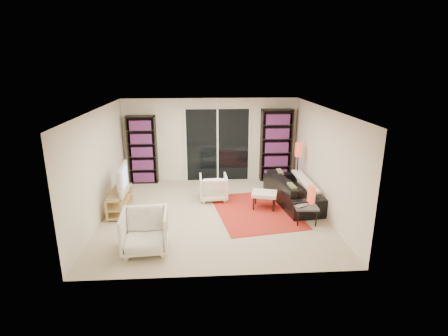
{
  "coord_description": "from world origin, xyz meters",
  "views": [
    {
      "loc": [
        -0.24,
        -7.46,
        3.34
      ],
      "look_at": [
        0.25,
        0.3,
        1.0
      ],
      "focal_mm": 28.0,
      "sensor_mm": 36.0,
      "label": 1
    }
  ],
  "objects_px": {
    "bookshelf_right": "(276,145)",
    "ottoman": "(264,194)",
    "bookshelf_left": "(142,150)",
    "armchair_front": "(145,231)",
    "armchair_back": "(213,187)",
    "floor_lamp": "(298,155)",
    "side_table": "(306,207)",
    "sofa": "(293,190)",
    "tv_stand": "(120,201)"
  },
  "relations": [
    {
      "from": "bookshelf_right",
      "to": "ottoman",
      "type": "height_order",
      "value": "bookshelf_right"
    },
    {
      "from": "bookshelf_left",
      "to": "bookshelf_right",
      "type": "relative_size",
      "value": 0.93
    },
    {
      "from": "bookshelf_right",
      "to": "ottoman",
      "type": "xyz_separation_m",
      "value": [
        -0.69,
        -2.1,
        -0.7
      ]
    },
    {
      "from": "bookshelf_left",
      "to": "armchair_front",
      "type": "xyz_separation_m",
      "value": [
        0.63,
        -3.93,
        -0.59
      ]
    },
    {
      "from": "armchair_back",
      "to": "floor_lamp",
      "type": "distance_m",
      "value": 2.39
    },
    {
      "from": "armchair_front",
      "to": "side_table",
      "type": "bearing_deg",
      "value": 12.73
    },
    {
      "from": "sofa",
      "to": "ottoman",
      "type": "distance_m",
      "value": 0.85
    },
    {
      "from": "ottoman",
      "to": "side_table",
      "type": "distance_m",
      "value": 1.13
    },
    {
      "from": "bookshelf_right",
      "to": "floor_lamp",
      "type": "bearing_deg",
      "value": -70.9
    },
    {
      "from": "armchair_back",
      "to": "armchair_front",
      "type": "distance_m",
      "value": 2.82
    },
    {
      "from": "bookshelf_left",
      "to": "armchair_back",
      "type": "bearing_deg",
      "value": -36.5
    },
    {
      "from": "tv_stand",
      "to": "floor_lamp",
      "type": "relative_size",
      "value": 0.88
    },
    {
      "from": "sofa",
      "to": "bookshelf_right",
      "type": "bearing_deg",
      "value": -5.05
    },
    {
      "from": "sofa",
      "to": "side_table",
      "type": "height_order",
      "value": "sofa"
    },
    {
      "from": "tv_stand",
      "to": "armchair_back",
      "type": "relative_size",
      "value": 1.69
    },
    {
      "from": "bookshelf_left",
      "to": "sofa",
      "type": "relative_size",
      "value": 0.89
    },
    {
      "from": "tv_stand",
      "to": "floor_lamp",
      "type": "bearing_deg",
      "value": 13.02
    },
    {
      "from": "sofa",
      "to": "armchair_back",
      "type": "bearing_deg",
      "value": 72.44
    },
    {
      "from": "bookshelf_right",
      "to": "sofa",
      "type": "relative_size",
      "value": 0.96
    },
    {
      "from": "bookshelf_right",
      "to": "armchair_front",
      "type": "distance_m",
      "value": 5.13
    },
    {
      "from": "armchair_front",
      "to": "armchair_back",
      "type": "bearing_deg",
      "value": 57.65
    },
    {
      "from": "bookshelf_left",
      "to": "bookshelf_right",
      "type": "bearing_deg",
      "value": -0.0
    },
    {
      "from": "tv_stand",
      "to": "ottoman",
      "type": "relative_size",
      "value": 1.75
    },
    {
      "from": "bookshelf_left",
      "to": "armchair_back",
      "type": "xyz_separation_m",
      "value": [
        1.97,
        -1.46,
        -0.65
      ]
    },
    {
      "from": "armchair_back",
      "to": "floor_lamp",
      "type": "relative_size",
      "value": 0.52
    },
    {
      "from": "tv_stand",
      "to": "sofa",
      "type": "distance_m",
      "value": 4.2
    },
    {
      "from": "bookshelf_right",
      "to": "floor_lamp",
      "type": "relative_size",
      "value": 1.55
    },
    {
      "from": "side_table",
      "to": "bookshelf_left",
      "type": "bearing_deg",
      "value": 142.99
    },
    {
      "from": "bookshelf_right",
      "to": "floor_lamp",
      "type": "distance_m",
      "value": 1.12
    },
    {
      "from": "sofa",
      "to": "ottoman",
      "type": "height_order",
      "value": "sofa"
    },
    {
      "from": "ottoman",
      "to": "floor_lamp",
      "type": "relative_size",
      "value": 0.5
    },
    {
      "from": "sofa",
      "to": "ottoman",
      "type": "xyz_separation_m",
      "value": [
        -0.78,
        -0.32,
        0.03
      ]
    },
    {
      "from": "bookshelf_right",
      "to": "ottoman",
      "type": "bearing_deg",
      "value": -108.16
    },
    {
      "from": "armchair_back",
      "to": "side_table",
      "type": "xyz_separation_m",
      "value": [
        1.94,
        -1.49,
        0.04
      ]
    },
    {
      "from": "tv_stand",
      "to": "sofa",
      "type": "bearing_deg",
      "value": 4.17
    },
    {
      "from": "armchair_front",
      "to": "side_table",
      "type": "distance_m",
      "value": 3.43
    },
    {
      "from": "armchair_front",
      "to": "ottoman",
      "type": "bearing_deg",
      "value": 31.89
    },
    {
      "from": "armchair_back",
      "to": "side_table",
      "type": "bearing_deg",
      "value": 140.67
    },
    {
      "from": "ottoman",
      "to": "bookshelf_right",
      "type": "bearing_deg",
      "value": 71.84
    },
    {
      "from": "bookshelf_right",
      "to": "floor_lamp",
      "type": "height_order",
      "value": "bookshelf_right"
    },
    {
      "from": "ottoman",
      "to": "side_table",
      "type": "relative_size",
      "value": 1.3
    },
    {
      "from": "bookshelf_left",
      "to": "bookshelf_right",
      "type": "distance_m",
      "value": 3.85
    },
    {
      "from": "bookshelf_left",
      "to": "side_table",
      "type": "height_order",
      "value": "bookshelf_left"
    },
    {
      "from": "tv_stand",
      "to": "armchair_front",
      "type": "xyz_separation_m",
      "value": [
        0.87,
        -1.84,
        0.12
      ]
    },
    {
      "from": "floor_lamp",
      "to": "ottoman",
      "type": "bearing_deg",
      "value": -135.41
    },
    {
      "from": "bookshelf_left",
      "to": "tv_stand",
      "type": "bearing_deg",
      "value": -96.62
    },
    {
      "from": "tv_stand",
      "to": "sofa",
      "type": "relative_size",
      "value": 0.54
    },
    {
      "from": "armchair_front",
      "to": "ottoman",
      "type": "relative_size",
      "value": 1.25
    },
    {
      "from": "sofa",
      "to": "armchair_front",
      "type": "relative_size",
      "value": 2.57
    },
    {
      "from": "bookshelf_right",
      "to": "sofa",
      "type": "height_order",
      "value": "bookshelf_right"
    }
  ]
}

